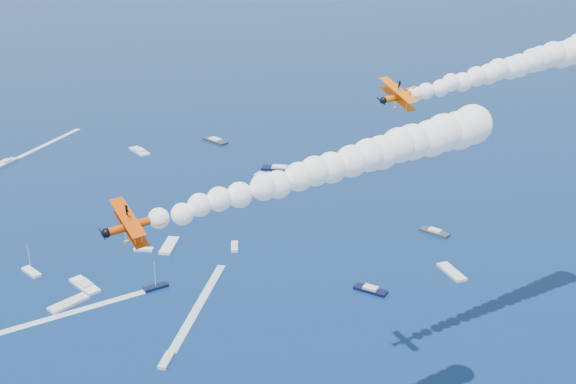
{
  "coord_description": "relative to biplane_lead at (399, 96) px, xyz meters",
  "views": [
    {
      "loc": [
        -0.24,
        -64.01,
        84.94
      ],
      "look_at": [
        5.77,
        24.21,
        48.36
      ],
      "focal_mm": 44.1,
      "sensor_mm": 36.0,
      "label": 1
    }
  ],
  "objects": [
    {
      "name": "spectator_boats",
      "position": [
        -29.1,
        75.83,
        -56.55
      ],
      "size": [
        232.62,
        157.02,
        0.7
      ],
      "color": "silver",
      "rests_on": "ground"
    },
    {
      "name": "boat_wakes",
      "position": [
        -65.8,
        73.57,
        -56.87
      ],
      "size": [
        76.48,
        156.22,
        0.04
      ],
      "color": "white",
      "rests_on": "ground"
    },
    {
      "name": "biplane_lead",
      "position": [
        0.0,
        0.0,
        0.0
      ],
      "size": [
        9.96,
        10.98,
        7.3
      ],
      "primitive_type": null,
      "rotation": [
        -0.32,
        0.07,
        3.61
      ],
      "color": "#F66205"
    },
    {
      "name": "biplane_trail",
      "position": [
        -36.6,
        -33.53,
        -5.08
      ],
      "size": [
        9.66,
        10.69,
        6.66
      ],
      "primitive_type": null,
      "rotation": [
        -0.23,
        0.07,
        3.6
      ],
      "color": "#DB4104"
    },
    {
      "name": "smoke_trail_trail",
      "position": [
        -12.92,
        -21.86,
        -3.1
      ],
      "size": [
        54.39,
        44.69,
        9.63
      ],
      "primitive_type": null,
      "rotation": [
        0.0,
        0.0,
        3.6
      ],
      "color": "white"
    },
    {
      "name": "smoke_trail_lead",
      "position": [
        23.5,
        12.02,
        1.98
      ],
      "size": [
        54.43,
        45.58,
        9.63
      ],
      "primitive_type": null,
      "rotation": [
        0.0,
        0.0,
        3.61
      ],
      "color": "white"
    }
  ]
}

